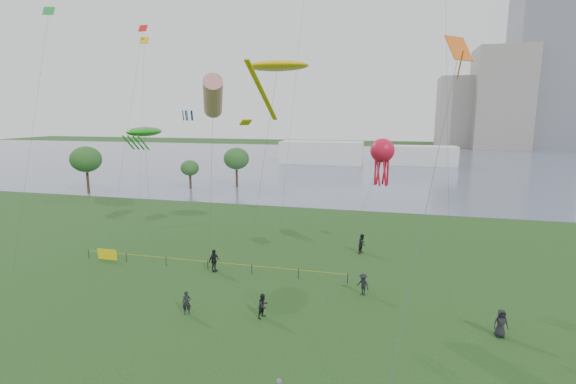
# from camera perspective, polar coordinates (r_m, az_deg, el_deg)

# --- Properties ---
(lake) EXTENTS (400.00, 120.00, 0.08)m
(lake) POSITION_cam_1_polar(r_m,az_deg,el_deg) (117.90, 10.76, 3.97)
(lake) COLOR slate
(lake) RESTS_ON ground_plane
(building_mid) EXTENTS (20.00, 20.00, 38.00)m
(building_mid) POSITION_cam_1_polar(r_m,az_deg,el_deg) (183.31, 27.03, 11.26)
(building_mid) COLOR gray
(building_mid) RESTS_ON ground_plane
(building_low) EXTENTS (16.00, 18.00, 28.00)m
(building_low) POSITION_cam_1_polar(r_m,az_deg,el_deg) (186.68, 22.25, 10.05)
(building_low) COLOR gray
(building_low) RESTS_ON ground_plane
(pavilion_left) EXTENTS (22.00, 8.00, 6.00)m
(pavilion_left) POSITION_cam_1_polar(r_m,az_deg,el_deg) (113.99, 4.60, 5.41)
(pavilion_left) COLOR white
(pavilion_left) RESTS_ON ground_plane
(pavilion_right) EXTENTS (18.00, 7.00, 5.00)m
(pavilion_right) POSITION_cam_1_polar(r_m,az_deg,el_deg) (115.69, 17.70, 4.77)
(pavilion_right) COLOR silver
(pavilion_right) RESTS_ON ground_plane
(trees) EXTENTS (27.20, 16.51, 7.94)m
(trees) POSITION_cam_1_polar(r_m,az_deg,el_deg) (76.22, -17.23, 4.16)
(trees) COLOR #342417
(trees) RESTS_ON ground_plane
(fence) EXTENTS (24.07, 0.07, 1.05)m
(fence) POSITION_cam_1_polar(r_m,az_deg,el_deg) (39.87, -19.02, -8.51)
(fence) COLOR black
(fence) RESTS_ON ground_plane
(spectator_a) EXTENTS (0.89, 0.98, 1.63)m
(spectator_a) POSITION_cam_1_polar(r_m,az_deg,el_deg) (28.42, -3.41, -15.26)
(spectator_a) COLOR black
(spectator_a) RESTS_ON ground_plane
(spectator_b) EXTENTS (1.23, 1.13, 1.66)m
(spectator_b) POSITION_cam_1_polar(r_m,az_deg,el_deg) (32.01, 10.21, -12.32)
(spectator_b) COLOR black
(spectator_b) RESTS_ON ground_plane
(spectator_c) EXTENTS (0.83, 1.24, 1.95)m
(spectator_c) POSITION_cam_1_polar(r_m,az_deg,el_deg) (36.36, -10.10, -9.23)
(spectator_c) COLOR black
(spectator_c) RESTS_ON ground_plane
(spectator_d) EXTENTS (0.93, 0.69, 1.74)m
(spectator_d) POSITION_cam_1_polar(r_m,az_deg,el_deg) (29.12, 27.10, -15.69)
(spectator_d) COLOR black
(spectator_d) RESTS_ON ground_plane
(spectator_f) EXTENTS (0.68, 0.57, 1.61)m
(spectator_f) POSITION_cam_1_polar(r_m,az_deg,el_deg) (29.57, -13.69, -14.51)
(spectator_f) COLOR black
(spectator_f) RESTS_ON ground_plane
(spectator_g) EXTENTS (1.01, 1.12, 1.89)m
(spectator_g) POSITION_cam_1_polar(r_m,az_deg,el_deg) (41.02, 10.12, -6.97)
(spectator_g) COLOR black
(spectator_g) RESTS_ON ground_plane
(kite_stingray) EXTENTS (5.36, 10.15, 17.60)m
(kite_stingray) POSITION_cam_1_polar(r_m,az_deg,el_deg) (36.25, -1.51, 16.78)
(kite_stingray) COLOR #3F3F42
(kite_windsock) EXTENTS (4.16, 4.97, 16.54)m
(kite_windsock) POSITION_cam_1_polar(r_m,az_deg,el_deg) (37.08, -10.24, 12.72)
(kite_windsock) COLOR #3F3F42
(kite_creature) EXTENTS (4.94, 7.89, 11.96)m
(kite_creature) POSITION_cam_1_polar(r_m,az_deg,el_deg) (44.44, -19.05, 7.78)
(kite_creature) COLOR #3F3F42
(kite_octopus) EXTENTS (4.06, 8.63, 11.28)m
(kite_octopus) POSITION_cam_1_polar(r_m,az_deg,el_deg) (35.06, 12.77, 5.40)
(kite_octopus) COLOR #3F3F42
(kite_delta) EXTENTS (4.30, 11.94, 17.45)m
(kite_delta) POSITION_cam_1_polar(r_m,az_deg,el_deg) (25.28, 22.06, 16.20)
(kite_delta) COLOR #3F3F42
(small_kites) EXTENTS (42.05, 14.64, 7.80)m
(small_kites) POSITION_cam_1_polar(r_m,az_deg,el_deg) (39.45, -5.22, 23.74)
(small_kites) COLOR yellow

